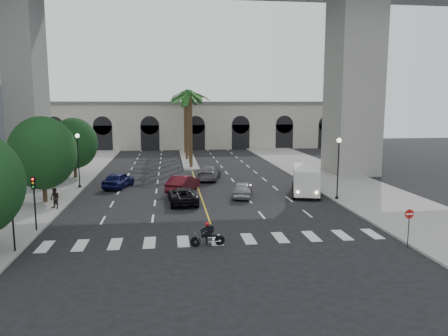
{
  "coord_description": "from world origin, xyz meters",
  "views": [
    {
      "loc": [
        -2.73,
        -26.93,
        8.25
      ],
      "look_at": [
        1.43,
        6.0,
        3.29
      ],
      "focal_mm": 35.0,
      "sensor_mm": 36.0,
      "label": 1
    }
  ],
  "objects_px": {
    "car_b": "(183,184)",
    "car_c": "(183,195)",
    "lamp_post_right": "(338,163)",
    "traffic_signal_near": "(12,209)",
    "lamp_post_left_far": "(78,156)",
    "car_e": "(118,180)",
    "motorcycle_rider": "(209,235)",
    "traffic_signal_far": "(34,194)",
    "pedestrian_b": "(55,198)",
    "do_not_enter_sign": "(409,220)",
    "car_d": "(209,173)",
    "car_a": "(243,189)",
    "cargo_van": "(306,179)"
  },
  "relations": [
    {
      "from": "motorcycle_rider",
      "to": "car_d",
      "type": "distance_m",
      "value": 22.18
    },
    {
      "from": "lamp_post_right",
      "to": "car_a",
      "type": "distance_m",
      "value": 8.49
    },
    {
      "from": "lamp_post_right",
      "to": "car_c",
      "type": "bearing_deg",
      "value": 177.66
    },
    {
      "from": "traffic_signal_far",
      "to": "car_e",
      "type": "height_order",
      "value": "traffic_signal_far"
    },
    {
      "from": "traffic_signal_near",
      "to": "cargo_van",
      "type": "bearing_deg",
      "value": 32.26
    },
    {
      "from": "car_b",
      "to": "car_a",
      "type": "bearing_deg",
      "value": 173.47
    },
    {
      "from": "car_c",
      "to": "lamp_post_right",
      "type": "bearing_deg",
      "value": 174.92
    },
    {
      "from": "lamp_post_right",
      "to": "car_a",
      "type": "xyz_separation_m",
      "value": [
        -7.76,
        2.33,
        -2.52
      ]
    },
    {
      "from": "traffic_signal_near",
      "to": "car_e",
      "type": "distance_m",
      "value": 19.01
    },
    {
      "from": "lamp_post_right",
      "to": "car_e",
      "type": "bearing_deg",
      "value": 157.06
    },
    {
      "from": "car_c",
      "to": "motorcycle_rider",
      "type": "bearing_deg",
      "value": 92.98
    },
    {
      "from": "lamp_post_left_far",
      "to": "car_e",
      "type": "distance_m",
      "value": 4.42
    },
    {
      "from": "car_d",
      "to": "do_not_enter_sign",
      "type": "bearing_deg",
      "value": 124.56
    },
    {
      "from": "car_b",
      "to": "car_c",
      "type": "relative_size",
      "value": 0.98
    },
    {
      "from": "car_b",
      "to": "do_not_enter_sign",
      "type": "xyz_separation_m",
      "value": [
        12.3,
        -17.56,
        0.85
      ]
    },
    {
      "from": "car_c",
      "to": "do_not_enter_sign",
      "type": "xyz_separation_m",
      "value": [
        12.46,
        -12.78,
        0.96
      ]
    },
    {
      "from": "car_e",
      "to": "lamp_post_right",
      "type": "bearing_deg",
      "value": 174.01
    },
    {
      "from": "pedestrian_b",
      "to": "do_not_enter_sign",
      "type": "bearing_deg",
      "value": 5.0
    },
    {
      "from": "lamp_post_right",
      "to": "car_c",
      "type": "relative_size",
      "value": 1.09
    },
    {
      "from": "lamp_post_right",
      "to": "traffic_signal_near",
      "type": "height_order",
      "value": "lamp_post_right"
    },
    {
      "from": "car_b",
      "to": "car_c",
      "type": "xyz_separation_m",
      "value": [
        -0.16,
        -4.79,
        -0.11
      ]
    },
    {
      "from": "traffic_signal_far",
      "to": "pedestrian_b",
      "type": "relative_size",
      "value": 2.27
    },
    {
      "from": "car_a",
      "to": "car_e",
      "type": "height_order",
      "value": "car_e"
    },
    {
      "from": "motorcycle_rider",
      "to": "car_e",
      "type": "distance_m",
      "value": 19.97
    },
    {
      "from": "lamp_post_left_far",
      "to": "do_not_enter_sign",
      "type": "bearing_deg",
      "value": -42.36
    },
    {
      "from": "lamp_post_left_far",
      "to": "lamp_post_right",
      "type": "xyz_separation_m",
      "value": [
        22.8,
        -8.0,
        0.0
      ]
    },
    {
      "from": "traffic_signal_far",
      "to": "do_not_enter_sign",
      "type": "height_order",
      "value": "traffic_signal_far"
    },
    {
      "from": "motorcycle_rider",
      "to": "car_d",
      "type": "relative_size",
      "value": 0.38
    },
    {
      "from": "traffic_signal_near",
      "to": "cargo_van",
      "type": "xyz_separation_m",
      "value": [
        20.79,
        13.12,
        -1.1
      ]
    },
    {
      "from": "lamp_post_right",
      "to": "car_e",
      "type": "height_order",
      "value": "lamp_post_right"
    },
    {
      "from": "lamp_post_left_far",
      "to": "motorcycle_rider",
      "type": "relative_size",
      "value": 2.64
    },
    {
      "from": "car_e",
      "to": "cargo_van",
      "type": "relative_size",
      "value": 0.73
    },
    {
      "from": "car_a",
      "to": "cargo_van",
      "type": "bearing_deg",
      "value": -164.07
    },
    {
      "from": "motorcycle_rider",
      "to": "car_b",
      "type": "xyz_separation_m",
      "value": [
        -0.95,
        15.87,
        0.13
      ]
    },
    {
      "from": "lamp_post_left_far",
      "to": "traffic_signal_far",
      "type": "bearing_deg",
      "value": -89.6
    },
    {
      "from": "traffic_signal_far",
      "to": "car_a",
      "type": "relative_size",
      "value": 0.89
    },
    {
      "from": "traffic_signal_far",
      "to": "motorcycle_rider",
      "type": "height_order",
      "value": "traffic_signal_far"
    },
    {
      "from": "pedestrian_b",
      "to": "do_not_enter_sign",
      "type": "distance_m",
      "value": 25.25
    },
    {
      "from": "traffic_signal_far",
      "to": "car_b",
      "type": "height_order",
      "value": "traffic_signal_far"
    },
    {
      "from": "car_a",
      "to": "pedestrian_b",
      "type": "relative_size",
      "value": 2.56
    },
    {
      "from": "lamp_post_right",
      "to": "cargo_van",
      "type": "xyz_separation_m",
      "value": [
        -1.91,
        2.62,
        -1.81
      ]
    },
    {
      "from": "traffic_signal_near",
      "to": "pedestrian_b",
      "type": "xyz_separation_m",
      "value": [
        -0.28,
        9.93,
        -1.56
      ]
    },
    {
      "from": "lamp_post_right",
      "to": "car_a",
      "type": "height_order",
      "value": "lamp_post_right"
    },
    {
      "from": "cargo_van",
      "to": "do_not_enter_sign",
      "type": "height_order",
      "value": "cargo_van"
    },
    {
      "from": "do_not_enter_sign",
      "to": "pedestrian_b",
      "type": "bearing_deg",
      "value": 150.11
    },
    {
      "from": "car_c",
      "to": "pedestrian_b",
      "type": "distance_m",
      "value": 9.98
    },
    {
      "from": "lamp_post_right",
      "to": "car_d",
      "type": "bearing_deg",
      "value": 130.63
    },
    {
      "from": "motorcycle_rider",
      "to": "car_c",
      "type": "bearing_deg",
      "value": 92.08
    },
    {
      "from": "motorcycle_rider",
      "to": "car_c",
      "type": "xyz_separation_m",
      "value": [
        -1.11,
        11.08,
        0.02
      ]
    },
    {
      "from": "car_a",
      "to": "car_d",
      "type": "xyz_separation_m",
      "value": [
        -2.14,
        9.2,
        0.08
      ]
    }
  ]
}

